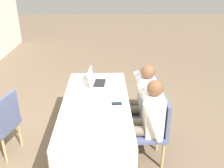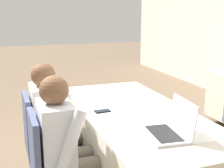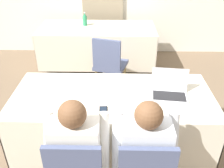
# 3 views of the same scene
# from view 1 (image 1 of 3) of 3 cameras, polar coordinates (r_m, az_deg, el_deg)

# --- Properties ---
(ground_plane) EXTENTS (24.00, 24.00, 0.00)m
(ground_plane) POSITION_cam_1_polar(r_m,az_deg,el_deg) (3.73, -3.43, -14.19)
(ground_plane) COLOR brown
(conference_table_near) EXTENTS (1.99, 0.88, 0.75)m
(conference_table_near) POSITION_cam_1_polar(r_m,az_deg,el_deg) (3.40, -3.67, -6.55)
(conference_table_near) COLOR beige
(conference_table_near) RESTS_ON ground_plane
(laptop) EXTENTS (0.38, 0.31, 0.24)m
(laptop) POSITION_cam_1_polar(r_m,az_deg,el_deg) (3.79, -3.46, 0.63)
(laptop) COLOR #B7B7BC
(laptop) RESTS_ON conference_table_near
(cell_phone) EXTENTS (0.08, 0.13, 0.01)m
(cell_phone) POSITION_cam_1_polar(r_m,az_deg,el_deg) (3.24, 1.08, -4.48)
(cell_phone) COLOR black
(cell_phone) RESTS_ON conference_table_near
(paper_beside_laptop) EXTENTS (0.23, 0.31, 0.00)m
(paper_beside_laptop) POSITION_cam_1_polar(r_m,az_deg,el_deg) (3.88, -5.31, 0.39)
(paper_beside_laptop) COLOR white
(paper_beside_laptop) RESTS_ON conference_table_near
(chair_near_left) EXTENTS (0.44, 0.44, 0.90)m
(chair_near_left) POSITION_cam_1_polar(r_m,az_deg,el_deg) (3.28, 9.59, -9.85)
(chair_near_left) COLOR tan
(chair_near_left) RESTS_ON ground_plane
(chair_near_right) EXTENTS (0.44, 0.44, 0.90)m
(chair_near_right) POSITION_cam_1_polar(r_m,az_deg,el_deg) (3.71, 8.12, -5.35)
(chair_near_right) COLOR tan
(chair_near_right) RESTS_ON ground_plane
(chair_far_spare) EXTENTS (0.55, 0.55, 0.90)m
(chair_far_spare) POSITION_cam_1_polar(r_m,az_deg,el_deg) (3.65, -23.79, -8.03)
(chair_far_spare) COLOR tan
(chair_far_spare) RESTS_ON ground_plane
(person_checkered_shirt) EXTENTS (0.50, 0.52, 1.16)m
(person_checkered_shirt) POSITION_cam_1_polar(r_m,az_deg,el_deg) (3.18, 7.95, -7.55)
(person_checkered_shirt) COLOR #665B4C
(person_checkered_shirt) RESTS_ON ground_plane
(person_white_shirt) EXTENTS (0.50, 0.52, 1.16)m
(person_white_shirt) POSITION_cam_1_polar(r_m,az_deg,el_deg) (3.62, 6.66, -3.20)
(person_white_shirt) COLOR #665B4C
(person_white_shirt) RESTS_ON ground_plane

